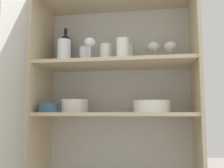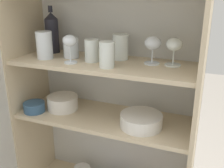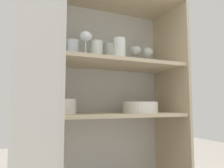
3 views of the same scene
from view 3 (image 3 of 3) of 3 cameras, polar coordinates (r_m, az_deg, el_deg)
The scene contains 18 objects.
cupboard_back_panel at distance 1.38m, azimuth -4.65°, elevation -10.83°, with size 0.92×0.02×1.49m, color silver.
cupboard_side_left at distance 1.14m, azimuth -24.21°, elevation -11.50°, with size 0.02×0.36×1.49m, color #CCB793.
cupboard_side_right at distance 1.45m, azimuth 15.18°, elevation -10.42°, with size 0.02×0.36×1.49m, color #CCB793.
shelf_board_middle at distance 1.22m, azimuth -2.04°, elevation -8.09°, with size 0.89×0.32×0.02m, color beige.
shelf_board_upper at distance 1.24m, azimuth -1.99°, elevation 5.43°, with size 0.89×0.32×0.02m, color beige.
cupboard_door at distance 0.74m, azimuth -20.91°, elevation -15.11°, with size 0.13×0.45×1.49m.
tumbler_glass_0 at distance 1.14m, azimuth -15.39°, elevation 10.63°, with size 0.08×0.08×0.14m.
tumbler_glass_1 at distance 1.20m, azimuth 1.95°, elevation 9.14°, with size 0.07×0.07×0.12m.
tumbler_glass_2 at distance 1.34m, azimuth -0.75°, elevation 7.70°, with size 0.08×0.08×0.12m.
tumbler_glass_3 at distance 1.22m, azimuth -4.04°, elevation 8.66°, with size 0.07×0.07×0.11m.
tumbler_glass_4 at distance 1.21m, azimuth -10.44°, elevation 8.73°, with size 0.08×0.08×0.10m.
wine_glass_0 at distance 1.40m, azimuth 6.08°, elevation 8.40°, with size 0.08×0.08×0.13m.
wine_glass_1 at distance 1.45m, azimuth 9.28°, elevation 7.87°, with size 0.07×0.07×0.13m.
wine_glass_2 at distance 1.15m, azimuth -6.87°, elevation 11.77°, with size 0.07×0.07×0.13m.
wine_bottle at distance 1.27m, azimuth -17.98°, elevation 10.94°, with size 0.07×0.07×0.25m.
plate_stack_white at distance 1.27m, azimuth 7.37°, elevation -6.07°, with size 0.20×0.20×0.06m.
mixing_bowl_large at distance 1.15m, azimuth -13.45°, elevation -5.56°, with size 0.16×0.16×0.08m.
serving_bowl_small at distance 1.05m, azimuth -19.46°, elevation -6.09°, with size 0.11×0.11×0.05m.
Camera 3 is at (-0.44, -0.97, 0.87)m, focal length 35.00 mm.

